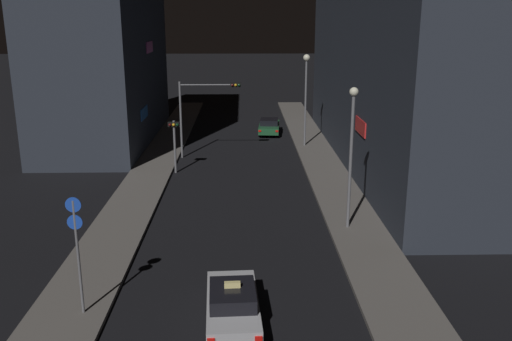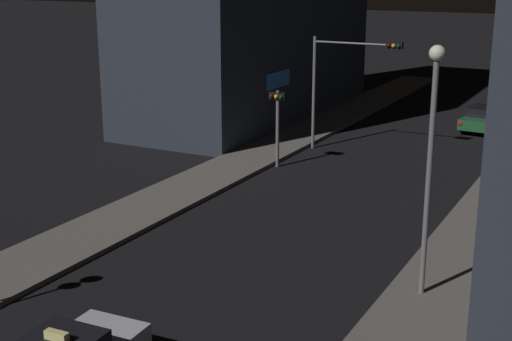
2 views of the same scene
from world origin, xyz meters
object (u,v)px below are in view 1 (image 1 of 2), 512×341
traffic_light_overhead (203,103)px  street_lamp_far_block (306,82)px  traffic_light_left_kerb (174,136)px  taxi (233,304)px  street_lamp_near_block (352,141)px  far_car (269,126)px  sign_pole_left (77,245)px

traffic_light_overhead → street_lamp_far_block: 8.76m
traffic_light_overhead → street_lamp_far_block: (8.07, 3.20, 1.17)m
street_lamp_far_block → traffic_light_left_kerb: bearing=-142.8°
taxi → street_lamp_near_block: street_lamp_near_block is taller
far_car → traffic_light_overhead: traffic_light_overhead is taller
traffic_light_overhead → traffic_light_left_kerb: size_ratio=1.59×
taxi → traffic_light_left_kerb: size_ratio=1.24×
taxi → sign_pole_left: sign_pole_left is taller
traffic_light_overhead → traffic_light_left_kerb: (-1.69, -4.20, -1.55)m
sign_pole_left → street_lamp_near_block: (11.09, 8.08, 1.87)m
far_car → street_lamp_near_block: bearing=-83.0°
traffic_light_left_kerb → traffic_light_overhead: bearing=68.0°
taxi → far_car: size_ratio=0.99×
traffic_light_overhead → taxi: bearing=-83.7°
sign_pole_left → street_lamp_far_block: 28.53m
sign_pole_left → street_lamp_near_block: bearing=36.1°
street_lamp_far_block → far_car: bearing=116.4°
far_car → street_lamp_far_block: 7.58m
traffic_light_overhead → street_lamp_near_block: size_ratio=0.82×
traffic_light_left_kerb → street_lamp_far_block: bearing=37.2°
street_lamp_far_block → taxi: bearing=-101.5°
traffic_light_overhead → traffic_light_left_kerb: bearing=-112.0°
taxi → traffic_light_overhead: traffic_light_overhead is taller
taxi → far_car: (2.79, 32.18, -0.00)m
traffic_light_left_kerb → far_car: bearing=61.0°
far_car → street_lamp_far_block: (2.68, -5.39, 4.62)m
street_lamp_near_block → traffic_light_overhead: bearing=119.0°
sign_pole_left → street_lamp_near_block: 13.85m
traffic_light_overhead → street_lamp_far_block: size_ratio=0.79×
traffic_light_overhead → street_lamp_far_block: street_lamp_far_block is taller
traffic_light_overhead → sign_pole_left: (-2.80, -23.06, -1.38)m
sign_pole_left → street_lamp_near_block: street_lamp_near_block is taller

